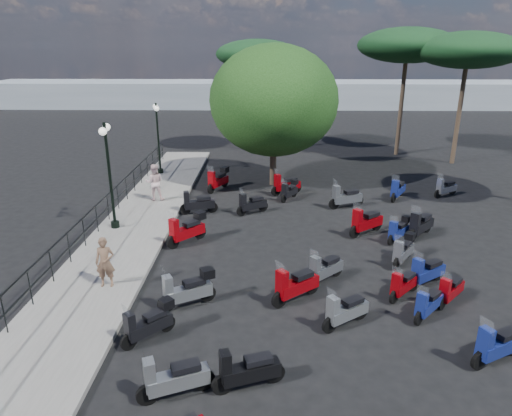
{
  "coord_description": "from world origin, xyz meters",
  "views": [
    {
      "loc": [
        -1.13,
        -13.33,
        7.21
      ],
      "look_at": [
        -1.45,
        3.48,
        1.2
      ],
      "focal_mm": 32.0,
      "sensor_mm": 36.0,
      "label": 1
    }
  ],
  "objects_px": {
    "scooter_1": "(149,324)",
    "scooter_14": "(428,304)",
    "scooter_4": "(198,204)",
    "pine_0": "(407,45)",
    "scooter_7": "(247,371)",
    "lamp_post_2": "(158,134)",
    "pedestrian_far": "(155,182)",
    "scooter_22": "(346,198)",
    "scooter_5": "(218,180)",
    "scooter_17": "(289,191)",
    "pine_1": "(468,50)",
    "scooter_9": "(325,269)",
    "woman": "(105,262)",
    "scooter_23": "(398,190)",
    "scooter_20": "(426,272)",
    "broadleaf_tree": "(274,101)",
    "pine_2": "(257,55)",
    "scooter_2": "(188,290)",
    "lamp_post_1": "(109,169)",
    "scooter_10": "(252,204)",
    "scooter_3": "(187,230)",
    "scooter_21": "(399,230)",
    "scooter_16": "(366,222)",
    "scooter_8": "(295,285)",
    "scooter_19": "(498,345)",
    "scooter_11": "(286,185)",
    "scooter_0": "(174,379)",
    "scooter_30": "(403,285)",
    "scooter_13": "(345,311)",
    "scooter_26": "(450,290)",
    "scooter_29": "(445,188)",
    "scooter_15": "(403,251)"
  },
  "relations": [
    {
      "from": "scooter_7",
      "to": "lamp_post_2",
      "type": "bearing_deg",
      "value": -1.33
    },
    {
      "from": "scooter_9",
      "to": "pine_2",
      "type": "distance_m",
      "value": 20.25
    },
    {
      "from": "lamp_post_1",
      "to": "scooter_29",
      "type": "distance_m",
      "value": 16.12
    },
    {
      "from": "scooter_5",
      "to": "scooter_9",
      "type": "distance_m",
      "value": 10.78
    },
    {
      "from": "scooter_1",
      "to": "scooter_14",
      "type": "relative_size",
      "value": 1.06
    },
    {
      "from": "scooter_4",
      "to": "pine_0",
      "type": "bearing_deg",
      "value": -60.05
    },
    {
      "from": "scooter_3",
      "to": "scooter_22",
      "type": "bearing_deg",
      "value": -105.71
    },
    {
      "from": "scooter_11",
      "to": "scooter_17",
      "type": "height_order",
      "value": "scooter_11"
    },
    {
      "from": "lamp_post_1",
      "to": "scooter_11",
      "type": "distance_m",
      "value": 9.05
    },
    {
      "from": "lamp_post_1",
      "to": "scooter_10",
      "type": "bearing_deg",
      "value": 10.64
    },
    {
      "from": "pine_2",
      "to": "scooter_14",
      "type": "bearing_deg",
      "value": -76.38
    },
    {
      "from": "woman",
      "to": "scooter_23",
      "type": "bearing_deg",
      "value": 33.63
    },
    {
      "from": "scooter_4",
      "to": "broadleaf_tree",
      "type": "relative_size",
      "value": 0.23
    },
    {
      "from": "broadleaf_tree",
      "to": "pine_2",
      "type": "distance_m",
      "value": 8.52
    },
    {
      "from": "pedestrian_far",
      "to": "scooter_22",
      "type": "xyz_separation_m",
      "value": [
        9.07,
        -0.56,
        -0.53
      ]
    },
    {
      "from": "scooter_8",
      "to": "scooter_19",
      "type": "relative_size",
      "value": 0.94
    },
    {
      "from": "scooter_2",
      "to": "scooter_10",
      "type": "height_order",
      "value": "scooter_2"
    },
    {
      "from": "pine_2",
      "to": "woman",
      "type": "bearing_deg",
      "value": -102.36
    },
    {
      "from": "scooter_7",
      "to": "broadleaf_tree",
      "type": "bearing_deg",
      "value": -22.38
    },
    {
      "from": "scooter_2",
      "to": "scooter_21",
      "type": "distance_m",
      "value": 8.9
    },
    {
      "from": "scooter_13",
      "to": "scooter_2",
      "type": "bearing_deg",
      "value": 43.25
    },
    {
      "from": "scooter_22",
      "to": "scooter_30",
      "type": "xyz_separation_m",
      "value": [
        0.39,
        -8.08,
        -0.09
      ]
    },
    {
      "from": "scooter_2",
      "to": "scooter_22",
      "type": "height_order",
      "value": "scooter_22"
    },
    {
      "from": "pine_1",
      "to": "scooter_8",
      "type": "bearing_deg",
      "value": -123.23
    },
    {
      "from": "woman",
      "to": "scooter_19",
      "type": "relative_size",
      "value": 1.0
    },
    {
      "from": "scooter_13",
      "to": "scooter_23",
      "type": "distance_m",
      "value": 11.8
    },
    {
      "from": "pedestrian_far",
      "to": "scooter_22",
      "type": "bearing_deg",
      "value": 169.75
    },
    {
      "from": "scooter_7",
      "to": "scooter_13",
      "type": "height_order",
      "value": "scooter_7"
    },
    {
      "from": "woman",
      "to": "scooter_20",
      "type": "bearing_deg",
      "value": -2.27
    },
    {
      "from": "lamp_post_2",
      "to": "scooter_30",
      "type": "xyz_separation_m",
      "value": [
        10.3,
        -13.59,
        -2.04
      ]
    },
    {
      "from": "scooter_8",
      "to": "scooter_10",
      "type": "relative_size",
      "value": 1.07
    },
    {
      "from": "scooter_4",
      "to": "pine_0",
      "type": "relative_size",
      "value": 0.2
    },
    {
      "from": "scooter_3",
      "to": "scooter_5",
      "type": "relative_size",
      "value": 0.88
    },
    {
      "from": "scooter_0",
      "to": "scooter_4",
      "type": "xyz_separation_m",
      "value": [
        -1.1,
        11.47,
        -0.0
      ]
    },
    {
      "from": "lamp_post_2",
      "to": "scooter_19",
      "type": "xyz_separation_m",
      "value": [
        11.69,
        -16.59,
        -1.97
      ]
    },
    {
      "from": "lamp_post_1",
      "to": "broadleaf_tree",
      "type": "height_order",
      "value": "broadleaf_tree"
    },
    {
      "from": "scooter_16",
      "to": "scooter_21",
      "type": "xyz_separation_m",
      "value": [
        1.16,
        -0.64,
        -0.07
      ]
    },
    {
      "from": "scooter_4",
      "to": "scooter_22",
      "type": "bearing_deg",
      "value": -97.29
    },
    {
      "from": "scooter_5",
      "to": "scooter_17",
      "type": "relative_size",
      "value": 1.28
    },
    {
      "from": "scooter_1",
      "to": "scooter_14",
      "type": "bearing_deg",
      "value": -126.17
    },
    {
      "from": "scooter_26",
      "to": "scooter_29",
      "type": "bearing_deg",
      "value": -65.53
    },
    {
      "from": "scooter_17",
      "to": "scooter_9",
      "type": "bearing_deg",
      "value": 126.79
    },
    {
      "from": "scooter_19",
      "to": "pine_2",
      "type": "relative_size",
      "value": 0.21
    },
    {
      "from": "scooter_3",
      "to": "scooter_11",
      "type": "height_order",
      "value": "scooter_3"
    },
    {
      "from": "scooter_15",
      "to": "lamp_post_1",
      "type": "bearing_deg",
      "value": 21.3
    },
    {
      "from": "scooter_1",
      "to": "scooter_22",
      "type": "xyz_separation_m",
      "value": [
        6.76,
        10.34,
        0.02
      ]
    },
    {
      "from": "scooter_1",
      "to": "pine_1",
      "type": "height_order",
      "value": "pine_1"
    },
    {
      "from": "scooter_0",
      "to": "scooter_8",
      "type": "height_order",
      "value": "scooter_8"
    },
    {
      "from": "lamp_post_2",
      "to": "scooter_30",
      "type": "bearing_deg",
      "value": -69.23
    },
    {
      "from": "lamp_post_1",
      "to": "pine_1",
      "type": "bearing_deg",
      "value": 22.57
    }
  ]
}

